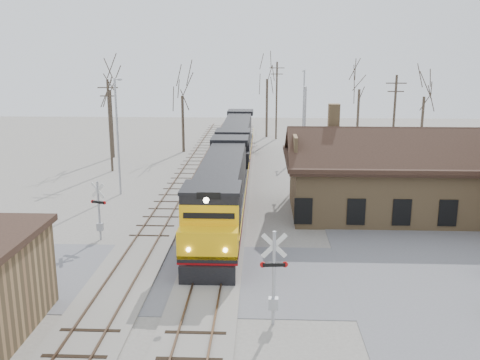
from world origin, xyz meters
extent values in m
plane|color=gray|center=(0.00, 0.00, 0.00)|extent=(140.00, 140.00, 0.00)
cube|color=slate|center=(0.00, 0.00, 0.01)|extent=(60.00, 9.00, 0.03)
cube|color=gray|center=(0.00, 15.00, 0.06)|extent=(3.40, 90.00, 0.12)
cube|color=#473323|center=(-0.72, 15.00, 0.17)|extent=(0.08, 90.00, 0.14)
cube|color=#473323|center=(0.72, 15.00, 0.17)|extent=(0.08, 90.00, 0.14)
cube|color=gray|center=(-4.50, 15.00, 0.06)|extent=(3.40, 90.00, 0.12)
cube|color=#473323|center=(-5.22, 15.00, 0.17)|extent=(0.08, 90.00, 0.14)
cube|color=#473323|center=(-3.78, 15.00, 0.17)|extent=(0.08, 90.00, 0.14)
cube|color=#97774E|center=(12.00, 12.00, 2.00)|extent=(14.00, 8.00, 4.00)
cube|color=black|center=(12.00, 12.00, 4.10)|extent=(15.20, 9.20, 0.30)
cube|color=black|center=(12.00, 9.70, 5.10)|extent=(15.00, 4.71, 2.66)
cube|color=black|center=(12.00, 14.30, 5.10)|extent=(15.00, 4.71, 2.66)
cube|color=#97774E|center=(8.00, 13.50, 6.80)|extent=(0.80, 0.80, 2.20)
cube|color=black|center=(0.00, 2.53, 0.57)|extent=(2.58, 4.13, 1.03)
cube|color=black|center=(0.00, 15.95, 0.57)|extent=(2.58, 4.13, 1.03)
cube|color=black|center=(0.00, 9.24, 1.39)|extent=(3.10, 20.66, 0.36)
cube|color=#970B0F|center=(0.00, 9.24, 1.17)|extent=(3.12, 20.66, 0.12)
cube|color=black|center=(0.00, 10.53, 3.00)|extent=(2.69, 14.98, 2.89)
cube|color=black|center=(0.00, 1.60, 3.00)|extent=(3.10, 2.89, 2.89)
cube|color=yellow|center=(0.00, -0.16, 2.12)|extent=(3.10, 1.86, 1.45)
cube|color=black|center=(0.00, -1.19, 0.57)|extent=(2.89, 0.25, 1.03)
cylinder|color=#FFF2CC|center=(0.00, -1.11, 4.54)|extent=(0.29, 0.10, 0.29)
cube|color=black|center=(0.00, 23.68, 0.57)|extent=(2.58, 4.13, 1.03)
cube|color=black|center=(0.00, 37.11, 0.57)|extent=(2.58, 4.13, 1.03)
cube|color=black|center=(0.00, 30.40, 1.39)|extent=(3.10, 20.66, 0.36)
cube|color=#970B0F|center=(0.00, 30.40, 1.17)|extent=(3.12, 20.66, 0.12)
cube|color=black|center=(0.00, 31.69, 3.00)|extent=(2.69, 14.98, 2.89)
cube|color=black|center=(0.00, 22.75, 3.00)|extent=(3.10, 2.89, 2.89)
cube|color=black|center=(0.00, 21.00, 2.12)|extent=(3.10, 1.86, 1.45)
cube|color=black|center=(0.00, 19.97, 0.57)|extent=(2.89, 0.25, 1.03)
cylinder|color=#A5A8AD|center=(3.28, -4.87, 2.14)|extent=(0.15, 0.15, 4.29)
cube|color=silver|center=(3.28, -4.87, 3.64)|extent=(1.12, 0.12, 1.12)
cube|color=silver|center=(3.28, -4.87, 3.64)|extent=(1.12, 0.12, 1.12)
cube|color=black|center=(3.28, -4.87, 2.79)|extent=(0.97, 0.22, 0.16)
cylinder|color=#B20C0C|center=(2.80, -4.90, 2.79)|extent=(0.26, 0.10, 0.26)
cylinder|color=#B20C0C|center=(3.77, -4.83, 2.79)|extent=(0.26, 0.10, 0.26)
cube|color=#A5A8AD|center=(3.28, -4.87, 0.96)|extent=(0.43, 0.32, 0.54)
cylinder|color=#A5A8AD|center=(-7.49, 5.47, 1.91)|extent=(0.13, 0.13, 3.81)
cube|color=silver|center=(-7.49, 5.47, 3.24)|extent=(0.96, 0.35, 1.00)
cube|color=silver|center=(-7.49, 5.47, 3.24)|extent=(0.96, 0.35, 1.00)
cube|color=black|center=(-7.49, 5.47, 2.48)|extent=(0.86, 0.41, 0.14)
cylinder|color=#B20C0C|center=(-7.08, 5.33, 2.48)|extent=(0.24, 0.15, 0.23)
cylinder|color=#B20C0C|center=(-7.89, 5.61, 2.48)|extent=(0.24, 0.15, 0.23)
cube|color=#A5A8AD|center=(-7.49, 5.47, 0.86)|extent=(0.38, 0.29, 0.48)
cylinder|color=#A5A8AD|center=(-9.11, 16.50, 4.78)|extent=(0.18, 0.18, 9.57)
cylinder|color=#A5A8AD|center=(-9.11, 17.40, 9.47)|extent=(0.12, 1.80, 0.12)
cube|color=#A5A8AD|center=(-9.11, 18.20, 9.37)|extent=(0.25, 0.50, 0.12)
cylinder|color=#A5A8AD|center=(6.58, 22.38, 4.29)|extent=(0.18, 0.18, 8.59)
cylinder|color=#A5A8AD|center=(6.58, 23.28, 8.49)|extent=(0.12, 1.80, 0.12)
cube|color=#A5A8AD|center=(6.58, 24.08, 8.39)|extent=(0.25, 0.50, 0.12)
cylinder|color=#A5A8AD|center=(7.41, 35.64, 4.81)|extent=(0.18, 0.18, 9.61)
cylinder|color=#A5A8AD|center=(7.41, 36.54, 9.51)|extent=(0.12, 1.80, 0.12)
cube|color=#A5A8AD|center=(7.41, 37.34, 9.41)|extent=(0.25, 0.50, 0.12)
cylinder|color=#382D23|center=(-12.24, 25.28, 4.53)|extent=(0.24, 0.24, 9.05)
cube|color=#382D23|center=(-12.24, 25.28, 8.25)|extent=(2.00, 0.10, 0.10)
cube|color=#382D23|center=(-12.24, 25.28, 7.45)|extent=(1.60, 0.10, 0.10)
cylinder|color=#382D23|center=(4.57, 46.16, 5.15)|extent=(0.24, 0.24, 10.31)
cube|color=#382D23|center=(4.57, 46.16, 9.51)|extent=(2.00, 0.10, 0.10)
cube|color=#382D23|center=(4.57, 46.16, 8.71)|extent=(1.60, 0.10, 0.10)
cylinder|color=#382D23|center=(15.75, 27.23, 4.72)|extent=(0.24, 0.24, 9.43)
cube|color=#382D23|center=(15.75, 27.23, 8.63)|extent=(2.00, 0.10, 0.10)
cube|color=#382D23|center=(15.75, 27.23, 7.83)|extent=(1.60, 0.10, 0.10)
cylinder|color=#382D23|center=(-14.07, 32.28, 3.77)|extent=(0.32, 0.32, 7.54)
cylinder|color=#382D23|center=(-6.66, 36.10, 3.31)|extent=(0.32, 0.32, 6.62)
cylinder|color=#382D23|center=(3.28, 47.93, 3.99)|extent=(0.32, 0.32, 7.98)
cylinder|color=#382D23|center=(14.86, 42.35, 3.50)|extent=(0.32, 0.32, 7.01)
cylinder|color=#382D23|center=(21.09, 35.88, 3.32)|extent=(0.32, 0.32, 6.64)
camera|label=1|loc=(2.75, -26.27, 11.67)|focal=40.00mm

